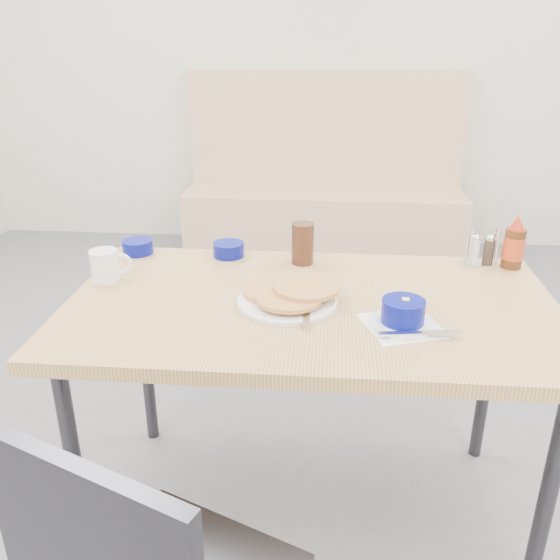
# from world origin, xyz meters

# --- Properties ---
(wall_back) EXTENTS (5.00, 0.06, 2.80)m
(wall_back) POSITION_xyz_m (0.00, 2.97, 1.40)
(wall_back) COLOR beige
(wall_back) RESTS_ON ground
(booth_bench) EXTENTS (1.90, 0.56, 1.22)m
(booth_bench) POSITION_xyz_m (0.00, 2.78, 0.35)
(booth_bench) COLOR tan
(booth_bench) RESTS_ON ground
(dining_table) EXTENTS (1.40, 0.80, 0.76)m
(dining_table) POSITION_xyz_m (0.00, 0.25, 0.70)
(dining_table) COLOR tan
(dining_table) RESTS_ON ground
(pancake_plate) EXTENTS (0.29, 0.30, 0.05)m
(pancake_plate) POSITION_xyz_m (-0.06, 0.23, 0.78)
(pancake_plate) COLOR white
(pancake_plate) RESTS_ON dining_table
(coffee_mug) EXTENTS (0.12, 0.09, 0.10)m
(coffee_mug) POSITION_xyz_m (-0.64, 0.35, 0.81)
(coffee_mug) COLOR white
(coffee_mug) RESTS_ON dining_table
(grits_setting) EXTENTS (0.26, 0.24, 0.08)m
(grits_setting) POSITION_xyz_m (0.24, 0.11, 0.79)
(grits_setting) COLOR white
(grits_setting) RESTS_ON dining_table
(creamer_bowl) EXTENTS (0.10, 0.10, 0.05)m
(creamer_bowl) POSITION_xyz_m (-0.61, 0.59, 0.78)
(creamer_bowl) COLOR #050C74
(creamer_bowl) RESTS_ON dining_table
(butter_bowl) EXTENTS (0.11, 0.11, 0.05)m
(butter_bowl) POSITION_xyz_m (-0.30, 0.59, 0.78)
(butter_bowl) COLOR #050C74
(butter_bowl) RESTS_ON dining_table
(amber_tumbler) EXTENTS (0.09, 0.09, 0.14)m
(amber_tumbler) POSITION_xyz_m (-0.04, 0.55, 0.83)
(amber_tumbler) COLOR #3F2114
(amber_tumbler) RESTS_ON dining_table
(condiment_caddy) EXTENTS (0.10, 0.06, 0.12)m
(condiment_caddy) POSITION_xyz_m (0.55, 0.59, 0.80)
(condiment_caddy) COLOR silver
(condiment_caddy) RESTS_ON dining_table
(syrup_bottle) EXTENTS (0.07, 0.07, 0.17)m
(syrup_bottle) POSITION_xyz_m (0.64, 0.57, 0.84)
(syrup_bottle) COLOR #47230F
(syrup_bottle) RESTS_ON dining_table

